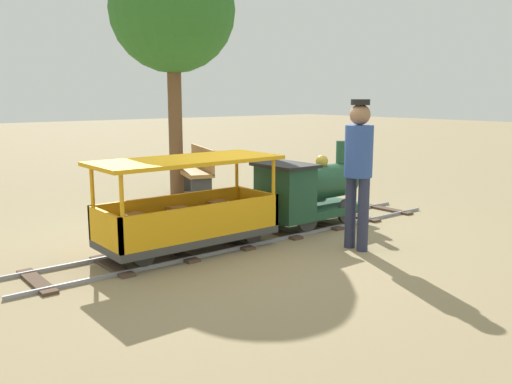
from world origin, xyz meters
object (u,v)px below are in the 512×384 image
locomotive (307,190)px  oak_tree_near (172,10)px  passenger_car (188,213)px  conductor_person (358,162)px  park_bench (195,172)px

locomotive → oak_tree_near: bearing=-176.6°
passenger_car → conductor_person: 1.90m
passenger_car → conductor_person: size_ratio=1.23×
conductor_person → park_bench: (-3.77, 0.32, -0.54)m
passenger_car → conductor_person: (1.05, 1.48, 0.53)m
locomotive → conductor_person: size_ratio=0.89×
locomotive → park_bench: bearing=178.9°
oak_tree_near → park_bench: bearing=47.4°
locomotive → conductor_person: bearing=-14.1°
oak_tree_near → locomotive: bearing=3.4°
park_bench → passenger_car: bearing=-33.5°
park_bench → oak_tree_near: oak_tree_near is taller
oak_tree_near → conductor_person: bearing=-1.3°
passenger_car → oak_tree_near: bearing=151.7°
locomotive → conductor_person: conductor_person is taller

